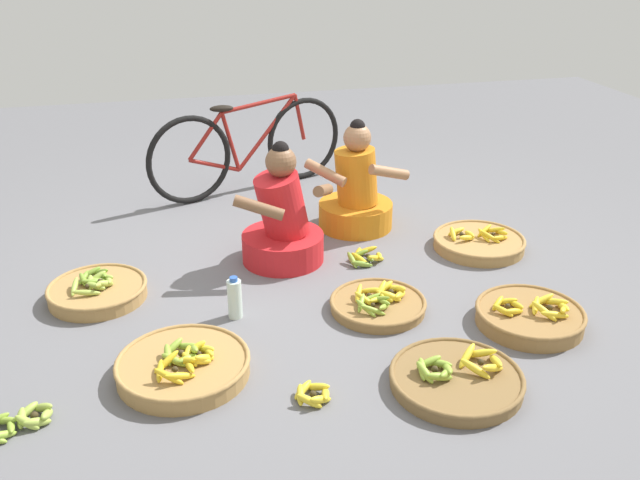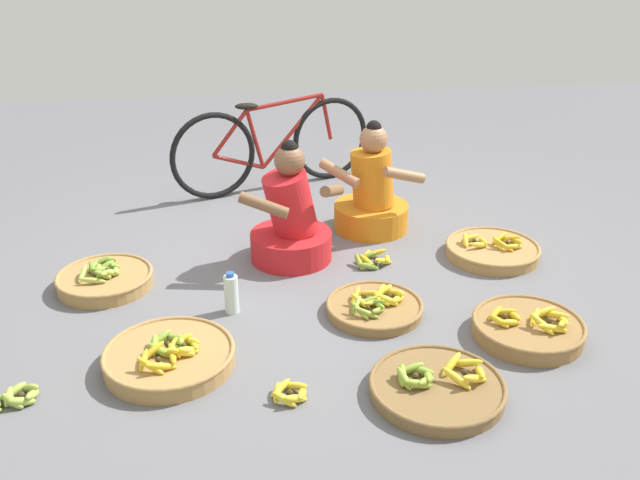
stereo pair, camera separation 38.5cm
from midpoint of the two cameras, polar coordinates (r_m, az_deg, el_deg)
name	(u,v)px [view 2 (the right image)]	position (r m, az deg, el deg)	size (l,w,h in m)	color
ground_plane	(316,279)	(4.18, 2.29, -3.27)	(10.00, 10.00, 0.00)	slate
vendor_woman_front	(291,223)	(4.32, 0.13, 1.40)	(0.69, 0.54, 0.79)	red
vendor_woman_behind	(372,196)	(4.80, 6.60, 3.62)	(0.71, 0.52, 0.78)	orange
bicycle_leaning	(274,145)	(5.52, -1.85, 7.82)	(1.62, 0.62, 0.73)	black
banana_basket_mid_left	(437,387)	(3.29, 13.09, -11.85)	(0.63, 0.63, 0.14)	brown
banana_basket_back_left	(169,356)	(3.42, -9.22, -9.59)	(0.64, 0.64, 0.16)	#A87F47
banana_basket_mid_right	(375,306)	(3.84, 7.46, -5.56)	(0.54, 0.54, 0.13)	olive
banana_basket_front_left	(528,328)	(3.81, 19.70, -6.94)	(0.58, 0.58, 0.17)	olive
banana_basket_near_bicycle	(105,279)	(4.21, -14.93, -3.18)	(0.56, 0.56, 0.16)	#A87F47
banana_basket_front_right	(492,250)	(4.62, 16.43, -0.83)	(0.60, 0.60, 0.15)	#A87F47
loose_bananas_back_right	(372,259)	(4.38, 6.88, -1.67)	(0.26, 0.24, 0.10)	gold
loose_bananas_front_center	(2,400)	(3.38, -21.88, -12.32)	(0.34, 0.25, 0.09)	#8CAD38
loose_bananas_near_vendor	(289,393)	(3.19, 0.97, -12.67)	(0.19, 0.20, 0.08)	yellow
water_bottle	(231,294)	(3.79, -4.48, -4.54)	(0.08, 0.08, 0.24)	silver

